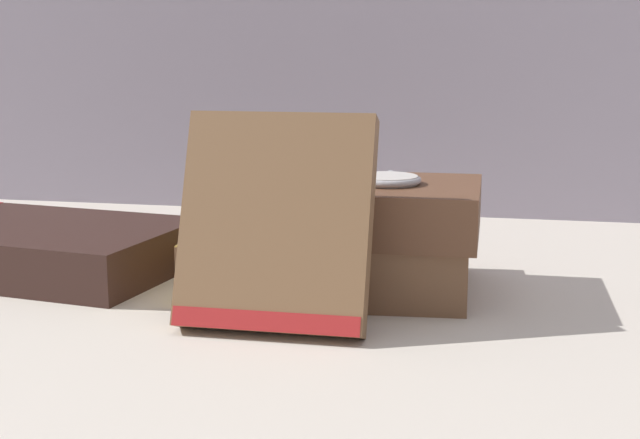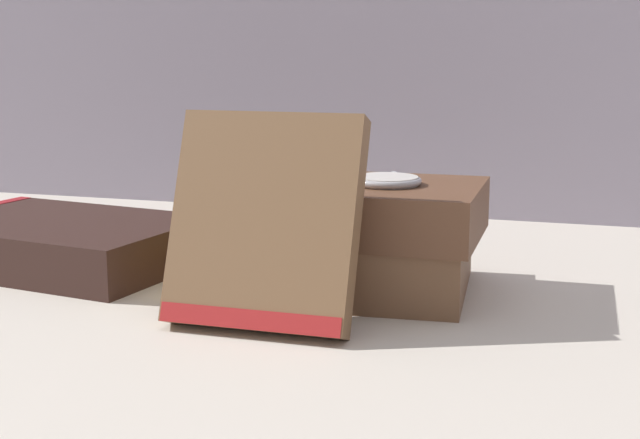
% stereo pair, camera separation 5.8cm
% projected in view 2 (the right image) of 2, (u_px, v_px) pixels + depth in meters
% --- Properties ---
extents(ground_plane, '(3.00, 3.00, 0.00)m').
position_uv_depth(ground_plane, '(318.00, 300.00, 0.62)').
color(ground_plane, beige).
extents(book_flat_bottom, '(0.20, 0.15, 0.04)m').
position_uv_depth(book_flat_bottom, '(324.00, 259.00, 0.65)').
color(book_flat_bottom, brown).
rests_on(book_flat_bottom, ground_plane).
extents(book_flat_top, '(0.18, 0.12, 0.04)m').
position_uv_depth(book_flat_top, '(343.00, 208.00, 0.63)').
color(book_flat_top, brown).
rests_on(book_flat_top, book_flat_bottom).
extents(book_side_left, '(0.23, 0.17, 0.04)m').
position_uv_depth(book_side_left, '(54.00, 242.00, 0.72)').
color(book_side_left, '#331E19').
rests_on(book_side_left, ground_plane).
extents(book_leaning_front, '(0.12, 0.07, 0.13)m').
position_uv_depth(book_leaning_front, '(264.00, 229.00, 0.55)').
color(book_leaning_front, brown).
rests_on(book_leaning_front, ground_plane).
extents(pocket_watch, '(0.05, 0.05, 0.01)m').
position_uv_depth(pocket_watch, '(386.00, 181.00, 0.62)').
color(pocket_watch, silver).
rests_on(pocket_watch, book_flat_top).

